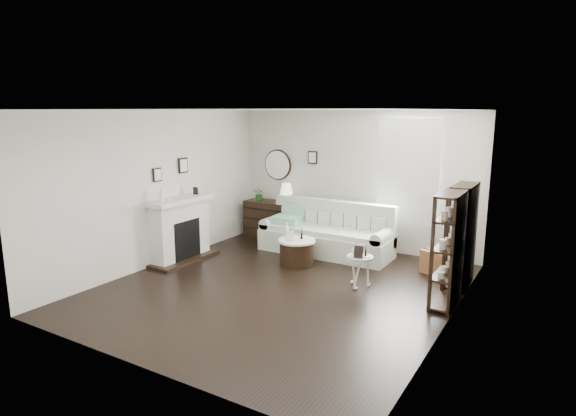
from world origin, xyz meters
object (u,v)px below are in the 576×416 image
Objects in this scene: dresser at (273,220)px; drum_table at (297,252)px; pedestal_table at (360,259)px; sofa at (327,236)px.

dresser is 1.91m from drum_table.
pedestal_table reaches higher than drum_table.
dresser is at bearing 165.31° from sofa.
drum_table is 1.47m from pedestal_table.
drum_table is at bearing 161.82° from pedestal_table.
dresser is 1.81× the size of drum_table.
pedestal_table is (1.25, -1.39, 0.13)m from sofa.
sofa reaches higher than dresser.
sofa is at bearing -14.69° from dresser.
sofa is 1.88m from pedestal_table.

